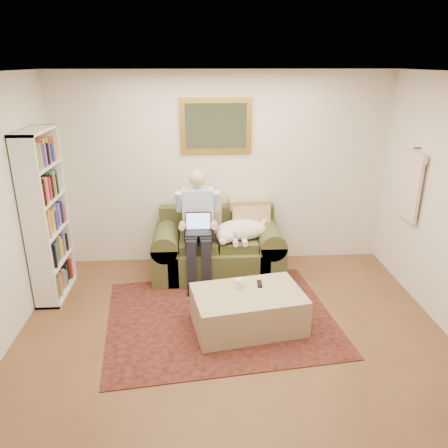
{
  "coord_description": "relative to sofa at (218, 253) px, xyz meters",
  "views": [
    {
      "loc": [
        -0.31,
        -3.28,
        2.69
      ],
      "look_at": [
        -0.04,
        1.37,
        0.95
      ],
      "focal_mm": 35.0,
      "sensor_mm": 36.0,
      "label": 1
    }
  ],
  "objects": [
    {
      "name": "room_shell",
      "position": [
        0.08,
        -1.68,
        1.01
      ],
      "size": [
        4.51,
        5.0,
        2.61
      ],
      "color": "brown",
      "rests_on": "ground"
    },
    {
      "name": "rug",
      "position": [
        -0.03,
        -1.12,
        -0.29
      ],
      "size": [
        2.68,
        2.25,
        0.01
      ],
      "primitive_type": "cube",
      "rotation": [
        0.0,
        0.0,
        0.12
      ],
      "color": "black",
      "rests_on": "room_shell"
    },
    {
      "name": "sofa",
      "position": [
        0.0,
        0.0,
        0.0
      ],
      "size": [
        1.69,
        0.86,
        1.02
      ],
      "color": "#424323",
      "rests_on": "room_shell"
    },
    {
      "name": "seated_man",
      "position": [
        -0.25,
        -0.16,
        0.42
      ],
      "size": [
        0.56,
        0.8,
        1.42
      ],
      "primitive_type": null,
      "color": "#8C9DD8",
      "rests_on": "sofa"
    },
    {
      "name": "laptop",
      "position": [
        -0.25,
        -0.22,
        0.45
      ],
      "size": [
        0.33,
        0.26,
        0.24
      ],
      "color": "black",
      "rests_on": "seated_man"
    },
    {
      "name": "sleeping_dog",
      "position": [
        0.3,
        -0.09,
        0.36
      ],
      "size": [
        0.7,
        0.44,
        0.26
      ],
      "primitive_type": null,
      "color": "white",
      "rests_on": "sofa"
    },
    {
      "name": "ottoman",
      "position": [
        0.26,
        -1.31,
        -0.09
      ],
      "size": [
        1.25,
        0.92,
        0.41
      ],
      "primitive_type": "cube",
      "rotation": [
        0.0,
        0.0,
        0.18
      ],
      "color": "tan",
      "rests_on": "room_shell"
    },
    {
      "name": "coffee_mug",
      "position": [
        0.16,
        -1.19,
        0.17
      ],
      "size": [
        0.08,
        0.08,
        0.1
      ],
      "primitive_type": "cylinder",
      "color": "white",
      "rests_on": "ottoman"
    },
    {
      "name": "tv_remote",
      "position": [
        0.4,
        -1.14,
        0.13
      ],
      "size": [
        0.06,
        0.15,
        0.02
      ],
      "primitive_type": "cube",
      "rotation": [
        0.0,
        0.0,
        -0.06
      ],
      "color": "black",
      "rests_on": "ottoman"
    },
    {
      "name": "bookshelf",
      "position": [
        -2.02,
        -0.44,
        0.71
      ],
      "size": [
        0.28,
        0.8,
        2.0
      ],
      "primitive_type": null,
      "color": "white",
      "rests_on": "room_shell"
    },
    {
      "name": "wall_mirror",
      "position": [
        0.0,
        0.43,
        1.61
      ],
      "size": [
        0.94,
        0.04,
        0.72
      ],
      "color": "gold",
      "rests_on": "room_shell"
    },
    {
      "name": "hanging_shirt",
      "position": [
        2.27,
        -0.44,
        1.06
      ],
      "size": [
        0.06,
        0.52,
        0.9
      ],
      "primitive_type": null,
      "color": "#F5CBCE",
      "rests_on": "room_shell"
    }
  ]
}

